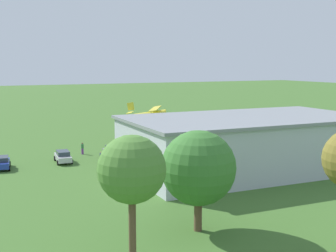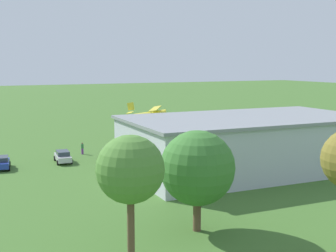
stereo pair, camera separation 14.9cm
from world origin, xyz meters
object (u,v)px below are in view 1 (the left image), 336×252
hangar (247,143)px  person_walking_on_apron (101,158)px  car_grey (113,152)px  biplane (149,115)px  tree_behind_hangar_left (198,168)px  car_green (260,139)px  person_watching_takeoff (215,140)px  person_beside_truck (172,143)px  person_by_parked_cars (82,148)px  person_near_hangar_door (259,134)px  tree_at_field_edge (132,170)px  car_blue (2,163)px  car_silver (63,156)px

hangar → person_walking_on_apron: 18.72m
hangar → car_grey: hangar is taller
biplane → tree_behind_hangar_left: (13.81, 41.36, 0.76)m
car_green → person_watching_takeoff: bearing=-23.8°
person_watching_takeoff → person_beside_truck: bearing=-0.5°
person_by_parked_cars → person_near_hangar_door: 31.06m
person_by_parked_cars → tree_at_field_edge: bearing=79.3°
car_grey → person_watching_takeoff: car_grey is taller
car_blue → biplane: bearing=-153.7°
car_grey → person_beside_truck: car_grey is taller
car_green → tree_behind_hangar_left: 40.70m
car_silver → person_near_hangar_door: person_near_hangar_door is taller
car_grey → car_blue: size_ratio=1.05×
car_green → hangar: bearing=47.6°
car_blue → tree_behind_hangar_left: (-11.36, 28.94, 4.18)m
biplane → car_green: bearing=139.5°
car_green → person_near_hangar_door: bearing=-124.2°
person_near_hangar_door → tree_at_field_edge: bearing=44.6°
biplane → person_beside_truck: 9.78m
tree_behind_hangar_left → hangar: bearing=-135.2°
person_watching_takeoff → tree_at_field_edge: (28.40, 36.16, 5.61)m
person_by_parked_cars → car_grey: bearing=123.0°
person_walking_on_apron → tree_behind_hangar_left: 26.64m
biplane → tree_at_field_edge: 50.00m
hangar → person_near_hangar_door: hangar is taller
car_green → person_watching_takeoff: car_green is taller
tree_at_field_edge → tree_behind_hangar_left: (-7.05, -4.03, -1.43)m
car_silver → person_beside_truck: 17.58m
biplane → person_beside_truck: (0.16, 9.16, -3.42)m
biplane → person_by_parked_cars: 16.08m
person_beside_truck → person_by_parked_cars: (13.57, -1.50, 0.04)m
car_grey → person_watching_takeoff: size_ratio=2.81×
biplane → person_walking_on_apron: (13.28, 15.05, -3.42)m
car_grey → person_by_parked_cars: car_grey is taller
car_blue → car_silver: bearing=-176.2°
person_beside_truck → person_walking_on_apron: (13.12, 5.89, -0.00)m
car_blue → person_watching_takeoff: bearing=-174.4°
car_blue → person_walking_on_apron: person_walking_on_apron is taller
hangar → car_silver: (19.29, -13.99, -2.49)m
person_near_hangar_door → person_watching_takeoff: bearing=8.9°
car_silver → tree_at_field_edge: tree_at_field_edge is taller
car_green → car_silver: 31.80m
car_green → tree_at_field_edge: bearing=43.4°
hangar → person_beside_truck: 17.04m
car_grey → hangar: bearing=132.6°
person_watching_takeoff → person_near_hangar_door: (-9.79, -1.53, -0.00)m
person_by_parked_cars → person_near_hangar_door: person_by_parked_cars is taller
person_watching_takeoff → hangar: bearing=70.9°
hangar → person_by_parked_cars: bearing=-49.6°
biplane → car_blue: bearing=26.3°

